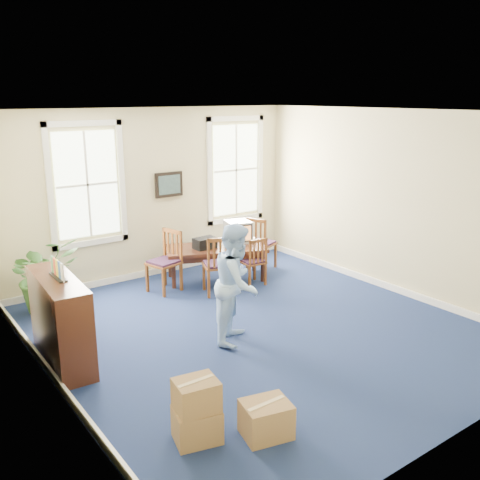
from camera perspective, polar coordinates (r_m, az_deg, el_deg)
floor at (r=8.18m, az=1.93°, el=-9.50°), size 6.50×6.50×0.00m
ceiling at (r=7.43m, az=2.16°, el=13.53°), size 6.50×6.50×0.00m
wall_back at (r=10.34m, az=-9.16°, el=4.92°), size 6.50×0.00×6.50m
wall_front at (r=5.57m, az=23.18°, el=-5.13°), size 6.50×0.00×6.50m
wall_left at (r=6.32m, az=-19.95°, el=-2.46°), size 0.00×6.50×6.50m
wall_right at (r=9.74m, az=16.11°, el=3.88°), size 0.00×6.50×6.50m
baseboard_back at (r=10.70m, az=-8.74°, el=-3.24°), size 6.00×0.04×0.12m
baseboard_left at (r=6.93m, az=-18.52°, el=-14.64°), size 0.04×6.50×0.12m
baseboard_right at (r=10.12m, az=15.37°, el=-4.71°), size 0.04×6.50×0.12m
window_left at (r=9.77m, az=-16.01°, el=5.70°), size 1.40×0.12×2.20m
window_right at (r=11.25m, az=-0.47°, el=7.49°), size 1.40×0.12×2.20m
wall_picture at (r=10.41m, az=-7.59°, el=5.88°), size 0.58×0.06×0.48m
conference_table at (r=10.20m, az=-2.60°, el=-2.47°), size 2.06×1.52×0.64m
crt_tv at (r=10.39m, az=-0.21°, el=0.92°), size 0.58×0.61×0.42m
game_console at (r=10.55m, az=1.05°, el=0.12°), size 0.25×0.27×0.05m
equipment_bag at (r=10.00m, az=-3.78°, el=-0.33°), size 0.41×0.27×0.20m
chair_near_left at (r=9.42m, az=-2.41°, el=-2.59°), size 0.62×0.62×1.07m
chair_near_right at (r=9.87m, az=1.31°, el=-2.23°), size 0.43×0.43×0.91m
chair_end_left at (r=9.59m, az=-8.15°, el=-2.32°), size 0.60×0.60×1.10m
chair_end_right at (r=10.76m, az=2.32°, el=-0.29°), size 0.63×0.63×1.08m
man at (r=7.54m, az=-0.33°, el=-4.61°), size 1.06×1.04×1.72m
credenza at (r=7.40m, az=-18.61°, el=-7.90°), size 0.54×1.59×1.23m
brochure_rack at (r=7.15m, az=-18.94°, el=-2.38°), size 0.15×0.59×0.26m
potted_plant at (r=9.21m, az=-20.12°, el=-3.46°), size 1.24×1.12×1.23m
cardboard_boxes at (r=5.82m, az=-3.57°, el=-16.63°), size 1.43×1.43×0.71m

